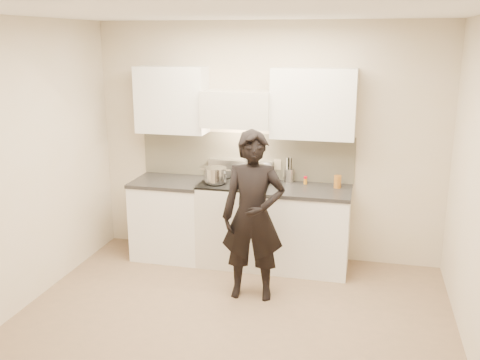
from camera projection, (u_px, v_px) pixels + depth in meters
name	position (u px, v px, depth m)	size (l,w,h in m)	color
ground_plane	(229.00, 325.00, 4.82)	(4.00, 4.00, 0.00)	#8A6D52
room_shell	(233.00, 143.00, 4.77)	(4.04, 3.54, 2.70)	beige
stove	(235.00, 222.00, 6.11)	(0.76, 0.65, 0.96)	silver
counter_right	(308.00, 229.00, 5.92)	(0.92, 0.67, 0.92)	white
counter_left	(171.00, 218.00, 6.29)	(0.82, 0.67, 0.92)	white
wok	(255.00, 170.00, 6.05)	(0.37, 0.45, 0.30)	#B2B2B2
stock_pot	(215.00, 175.00, 5.92)	(0.35, 0.26, 0.16)	#B2B2B2
utensil_crock	(289.00, 174.00, 6.07)	(0.10, 0.10, 0.28)	silver
spice_jar	(305.00, 180.00, 5.99)	(0.04, 0.04, 0.09)	orange
oil_glass	(338.00, 182.00, 5.83)	(0.08, 0.08, 0.14)	#A56322
person	(253.00, 216.00, 5.16)	(0.61, 0.40, 1.68)	black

